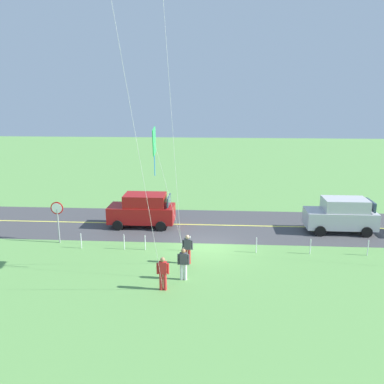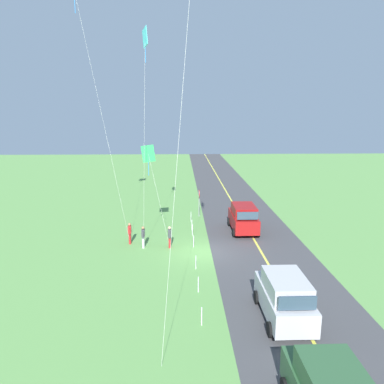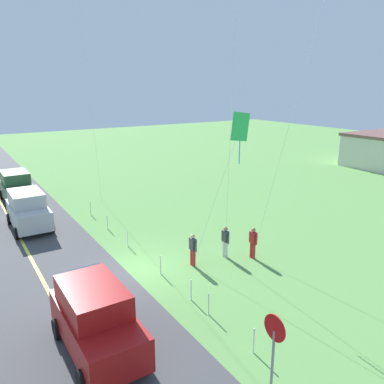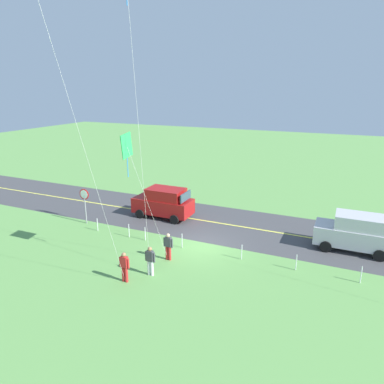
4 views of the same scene
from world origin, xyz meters
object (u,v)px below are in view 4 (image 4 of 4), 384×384
at_px(person_adult_near, 124,266).
at_px(car_suv_foreground, 164,202).
at_px(kite_yellow_high, 127,148).
at_px(car_parked_west_near, 355,232).
at_px(stop_sign, 85,199).
at_px(person_adult_companion, 150,260).
at_px(person_child_watcher, 168,246).

bearing_deg(person_adult_near, car_suv_foreground, 72.92).
relative_size(car_suv_foreground, kite_yellow_high, 0.60).
bearing_deg(car_parked_west_near, car_suv_foreground, -1.30).
relative_size(car_parked_west_near, stop_sign, 1.72).
bearing_deg(person_adult_companion, kite_yellow_high, -107.47).
distance_m(person_child_watcher, kite_yellow_high, 6.02).
bearing_deg(stop_sign, car_suv_foreground, -142.87).
bearing_deg(stop_sign, person_adult_companion, 150.81).
bearing_deg(stop_sign, car_parked_west_near, -169.99).
xyz_separation_m(person_adult_near, person_adult_companion, (-0.85, -1.08, 0.00)).
distance_m(car_parked_west_near, person_child_watcher, 11.09).
relative_size(person_adult_companion, person_child_watcher, 1.00).
bearing_deg(car_parked_west_near, stop_sign, 10.01).
bearing_deg(kite_yellow_high, car_suv_foreground, -74.15).
bearing_deg(stop_sign, person_adult_near, 142.12).
bearing_deg(person_child_watcher, person_adult_companion, -18.07).
bearing_deg(car_suv_foreground, person_adult_companion, 113.74).
xyz_separation_m(car_suv_foreground, stop_sign, (4.48, 3.39, 0.65)).
xyz_separation_m(person_child_watcher, kite_yellow_high, (1.38, 1.49, 5.66)).
relative_size(stop_sign, person_adult_near, 1.60).
bearing_deg(kite_yellow_high, person_adult_companion, 162.98).
distance_m(person_adult_near, person_child_watcher, 3.10).
distance_m(stop_sign, person_adult_near, 9.00).
xyz_separation_m(car_suv_foreground, kite_yellow_high, (-2.10, 7.40, 5.37)).
relative_size(stop_sign, person_adult_companion, 1.60).
xyz_separation_m(car_suv_foreground, person_adult_companion, (-3.43, 7.81, -0.29)).
distance_m(car_suv_foreground, person_adult_companion, 8.53).
height_order(car_suv_foreground, stop_sign, stop_sign).
height_order(person_adult_near, person_adult_companion, same).
height_order(car_parked_west_near, stop_sign, stop_sign).
height_order(stop_sign, person_adult_near, stop_sign).
bearing_deg(car_parked_west_near, person_adult_near, 39.40).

